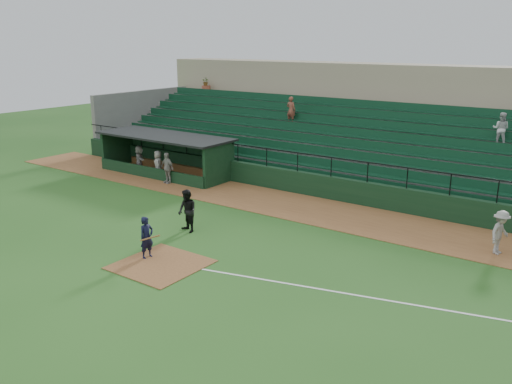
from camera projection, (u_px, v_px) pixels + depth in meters
The scene contains 12 objects.
ground at pixel (180, 256), 20.59m from camera, with size 90.00×90.00×0.00m, color #25541B.
warning_track at pixel (291, 205), 26.84m from camera, with size 40.00×4.00×0.03m, color brown.
home_plate_dirt at pixel (161, 264), 19.80m from camera, with size 3.00×3.00×0.03m, color brown.
foul_line at pixel (392, 301), 17.04m from camera, with size 18.00×0.09×0.01m, color white.
stadium_structure at pixel (366, 136), 32.84m from camera, with size 38.00×13.08×6.40m.
dugout at pixel (170, 152), 33.17m from camera, with size 8.90×3.20×2.42m.
batter_at_plate at pixel (147, 238), 20.22m from camera, with size 1.02×0.68×1.63m.
umpire at pixel (187, 211), 22.98m from camera, with size 0.90×0.70×1.85m, color black.
runner at pixel (500, 232), 20.54m from camera, with size 1.11×0.64×1.72m, color #9C9792.
dugout_player_a at pixel (167, 168), 30.75m from camera, with size 1.04×0.43×1.78m, color #9F9B95.
dugout_player_b at pixel (158, 164), 31.91m from camera, with size 0.81×0.52×1.65m, color #9A9590.
dugout_player_c at pixel (139, 159), 33.39m from camera, with size 1.53×0.49×1.65m, color #ABA5A0.
Camera 1 is at (13.51, -13.87, 7.96)m, focal length 37.92 mm.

